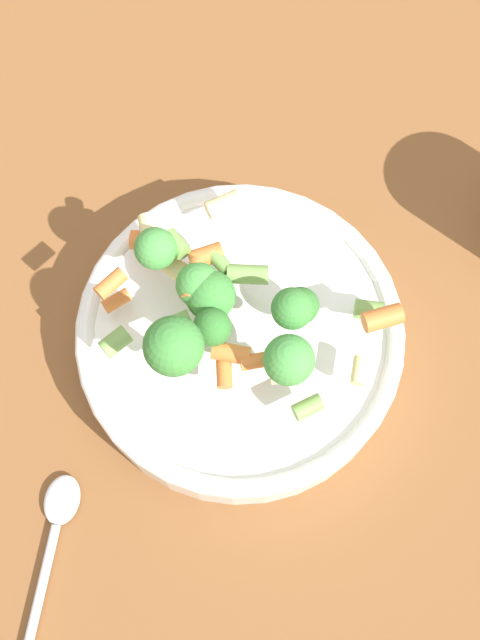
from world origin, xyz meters
The scene contains 4 objects.
ground_plane centered at (0.00, 0.00, 0.00)m, with size 3.00×3.00×0.00m, color brown.
bowl centered at (0.00, 0.00, 0.03)m, with size 0.24×0.24×0.05m.
pasta_salad centered at (-0.01, 0.00, 0.09)m, with size 0.20×0.18×0.09m.
spoon centered at (-0.18, -0.11, 0.00)m, with size 0.11×0.18×0.01m.
Camera 1 is at (-0.06, -0.17, 0.56)m, focal length 42.00 mm.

